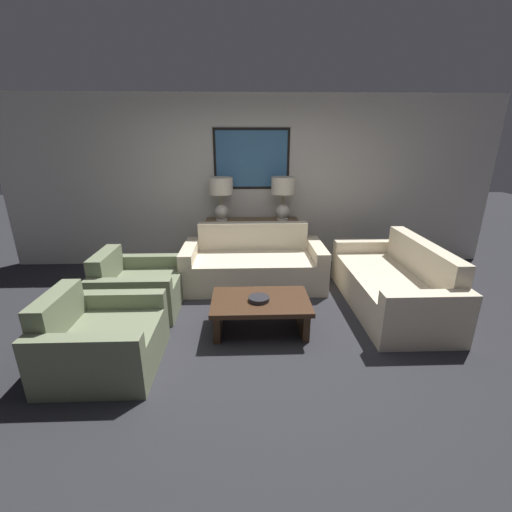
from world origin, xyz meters
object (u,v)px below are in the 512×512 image
at_px(couch_by_back_wall, 254,265).
at_px(console_table, 252,244).
at_px(decorative_bowl, 259,299).
at_px(armchair_near_back_wall, 138,289).
at_px(coffee_table, 261,308).
at_px(armchair_near_camera, 101,341).
at_px(table_lamp_right, 283,192).
at_px(table_lamp_left, 221,192).
at_px(couch_by_side, 392,285).

bearing_deg(couch_by_back_wall, console_table, 90.00).
distance_m(decorative_bowl, armchair_near_back_wall, 1.59).
bearing_deg(coffee_table, armchair_near_back_wall, 159.02).
height_order(couch_by_back_wall, armchair_near_camera, couch_by_back_wall).
relative_size(console_table, decorative_bowl, 6.56).
relative_size(table_lamp_right, coffee_table, 0.63).
relative_size(couch_by_back_wall, coffee_table, 1.87).
relative_size(decorative_bowl, armchair_near_back_wall, 0.23).
relative_size(table_lamp_left, couch_by_side, 0.34).
bearing_deg(console_table, decorative_bowl, -89.43).
xyz_separation_m(couch_by_back_wall, coffee_table, (0.04, -1.28, -0.01)).
height_order(coffee_table, armchair_near_back_wall, armchair_near_back_wall).
bearing_deg(table_lamp_left, decorative_bowl, -75.98).
distance_m(table_lamp_right, armchair_near_camera, 3.33).
bearing_deg(table_lamp_right, couch_by_back_wall, -124.71).
height_order(table_lamp_right, couch_by_back_wall, table_lamp_right).
xyz_separation_m(console_table, table_lamp_right, (0.48, 0.00, 0.83)).
relative_size(table_lamp_left, armchair_near_camera, 0.69).
height_order(table_lamp_left, armchair_near_camera, table_lamp_left).
height_order(console_table, coffee_table, console_table).
bearing_deg(table_lamp_left, armchair_near_back_wall, -124.51).
bearing_deg(decorative_bowl, table_lamp_right, 77.06).
distance_m(decorative_bowl, armchair_near_camera, 1.57).
height_order(decorative_bowl, armchair_near_back_wall, armchair_near_back_wall).
bearing_deg(decorative_bowl, armchair_near_back_wall, 157.70).
bearing_deg(table_lamp_right, table_lamp_left, 180.00).
relative_size(console_table, armchair_near_camera, 1.52).
xyz_separation_m(console_table, coffee_table, (0.04, -1.97, -0.12)).
xyz_separation_m(console_table, table_lamp_left, (-0.48, 0.00, 0.83)).
xyz_separation_m(table_lamp_left, armchair_near_camera, (-0.96, -2.54, -0.97)).
bearing_deg(armchair_near_back_wall, couch_by_side, -1.07).
bearing_deg(coffee_table, console_table, 91.13).
xyz_separation_m(coffee_table, decorative_bowl, (-0.02, -0.03, 0.12)).
bearing_deg(coffee_table, armchair_near_camera, -159.02).
height_order(table_lamp_left, coffee_table, table_lamp_left).
height_order(table_lamp_left, table_lamp_right, same).
bearing_deg(couch_by_back_wall, armchair_near_back_wall, -153.86).
bearing_deg(table_lamp_left, couch_by_side, -33.81).
height_order(coffee_table, decorative_bowl, decorative_bowl).
bearing_deg(couch_by_side, table_lamp_left, 146.19).
xyz_separation_m(table_lamp_left, decorative_bowl, (0.50, -2.00, -0.84)).
bearing_deg(console_table, armchair_near_camera, -119.62).
height_order(couch_by_back_wall, decorative_bowl, couch_by_back_wall).
distance_m(coffee_table, armchair_near_back_wall, 1.59).
distance_m(couch_by_back_wall, armchair_near_camera, 2.34).
xyz_separation_m(table_lamp_right, armchair_near_camera, (-1.92, -2.54, -0.97)).
bearing_deg(couch_by_side, decorative_bowl, -162.13).
xyz_separation_m(console_table, armchair_near_back_wall, (-1.44, -1.40, -0.14)).
bearing_deg(armchair_near_camera, coffee_table, 20.98).
bearing_deg(table_lamp_right, armchair_near_camera, -127.15).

